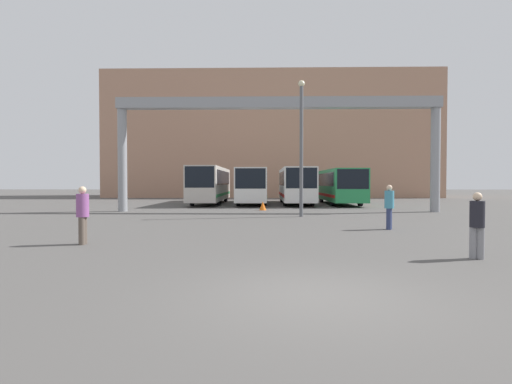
# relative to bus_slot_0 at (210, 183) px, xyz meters

# --- Properties ---
(ground_plane) EXTENTS (200.00, 200.00, 0.00)m
(ground_plane) POSITION_rel_bus_slot_0_xyz_m (5.76, -29.31, -1.87)
(ground_plane) COLOR #514F4C
(building_backdrop) EXTENTS (42.42, 12.00, 15.89)m
(building_backdrop) POSITION_rel_bus_slot_0_xyz_m (5.76, 18.78, 6.08)
(building_backdrop) COLOR tan
(building_backdrop) RESTS_ON ground
(overhead_gantry) EXTENTS (21.16, 0.80, 7.48)m
(overhead_gantry) POSITION_rel_bus_slot_0_xyz_m (5.76, -9.80, 4.17)
(overhead_gantry) COLOR gray
(overhead_gantry) RESTS_ON ground
(bus_slot_0) EXTENTS (2.46, 12.25, 3.24)m
(bus_slot_0) POSITION_rel_bus_slot_0_xyz_m (0.00, 0.00, 0.00)
(bus_slot_0) COLOR beige
(bus_slot_0) RESTS_ON ground
(bus_slot_1) EXTENTS (2.53, 11.22, 3.09)m
(bus_slot_1) POSITION_rel_bus_slot_0_xyz_m (3.84, -0.51, -0.09)
(bus_slot_1) COLOR silver
(bus_slot_1) RESTS_ON ground
(bus_slot_2) EXTENTS (2.57, 11.43, 3.14)m
(bus_slot_2) POSITION_rel_bus_slot_0_xyz_m (7.68, -0.41, -0.06)
(bus_slot_2) COLOR silver
(bus_slot_2) RESTS_ON ground
(bus_slot_3) EXTENTS (2.61, 11.07, 3.02)m
(bus_slot_3) POSITION_rel_bus_slot_0_xyz_m (11.52, -0.59, -0.12)
(bus_slot_3) COLOR #268C4C
(bus_slot_3) RESTS_ON ground
(pedestrian_mid_left) EXTENTS (0.38, 0.38, 1.83)m
(pedestrian_mid_left) POSITION_rel_bus_slot_0_xyz_m (10.02, -19.62, -0.90)
(pedestrian_mid_left) COLOR navy
(pedestrian_mid_left) RESTS_ON ground
(pedestrian_near_right) EXTENTS (0.35, 0.35, 1.68)m
(pedestrian_near_right) POSITION_rel_bus_slot_0_xyz_m (10.27, -25.91, -0.97)
(pedestrian_near_right) COLOR gray
(pedestrian_near_right) RESTS_ON ground
(pedestrian_far_center) EXTENTS (0.38, 0.38, 1.81)m
(pedestrian_far_center) POSITION_rel_bus_slot_0_xyz_m (-0.76, -23.79, -0.91)
(pedestrian_far_center) COLOR brown
(pedestrian_far_center) RESTS_ON ground
(traffic_cone) EXTENTS (0.49, 0.49, 0.61)m
(traffic_cone) POSITION_rel_bus_slot_0_xyz_m (4.79, -8.53, -1.56)
(traffic_cone) COLOR orange
(traffic_cone) RESTS_ON ground
(lamp_post) EXTENTS (0.36, 0.36, 7.61)m
(lamp_post) POSITION_rel_bus_slot_0_xyz_m (6.96, -13.67, 2.30)
(lamp_post) COLOR #595B60
(lamp_post) RESTS_ON ground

